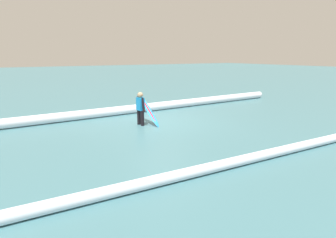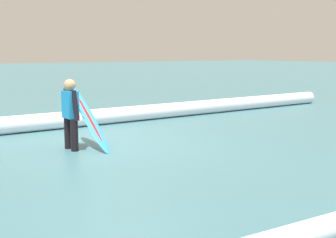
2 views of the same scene
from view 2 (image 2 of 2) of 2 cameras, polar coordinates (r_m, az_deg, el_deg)
ground_plane at (r=9.18m, az=-6.21°, el=-3.16°), size 124.95×124.95×0.00m
surfer at (r=8.74m, az=-11.87°, el=0.98°), size 0.22×0.62×1.31m
surfboard at (r=8.91m, az=-9.72°, el=0.20°), size 0.33×1.50×1.18m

